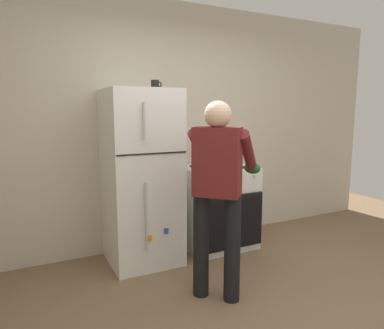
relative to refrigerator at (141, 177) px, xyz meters
name	(u,v)px	position (x,y,z in m)	size (l,w,h in m)	color
kitchen_wall_back	(169,126)	(0.47, 0.38, 0.48)	(6.00, 0.10, 2.70)	beige
refrigerator	(141,177)	(0.00, 0.00, 0.00)	(0.68, 0.72, 1.73)	white
stove_range	(217,207)	(0.88, -0.01, -0.41)	(0.76, 0.67, 0.91)	white
person_cook	(218,182)	(0.33, -0.94, 0.10)	(0.72, 0.75, 1.60)	black
red_pot	(207,162)	(0.72, -0.05, 0.12)	(0.33, 0.23, 0.14)	red
coffee_mug	(155,85)	(0.18, 0.05, 0.91)	(0.11, 0.08, 0.10)	black
pepper_mill	(231,156)	(1.18, 0.20, 0.12)	(0.05, 0.05, 0.15)	brown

